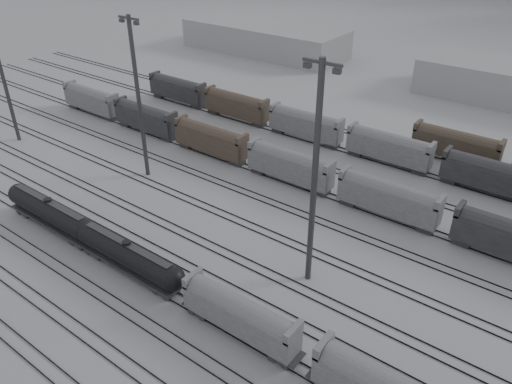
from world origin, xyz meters
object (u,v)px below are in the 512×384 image
Objects in this scene: tank_car_b at (129,255)px; hopper_car_a at (240,314)px; light_mast_a at (1,69)px; tank_car_a at (51,212)px; light_mast_c at (315,175)px.

hopper_car_a is at bearing 0.00° from tank_car_b.
light_mast_a reaches higher than tank_car_b.
tank_car_a is 0.71× the size of light_mast_a.
light_mast_c is (0.87, 12.28, 11.43)m from hopper_car_a.
tank_car_b is 0.69× the size of light_mast_a.
tank_car_a is 0.68× the size of light_mast_c.
light_mast_a is at bearing 156.78° from tank_car_a.
light_mast_a is (-47.90, 13.58, 11.32)m from tank_car_b.
light_mast_c reaches higher than light_mast_a.
light_mast_a is at bearing 178.88° from light_mast_c.
hopper_car_a is at bearing -11.73° from light_mast_a.
hopper_car_a is at bearing 0.00° from tank_car_a.
hopper_car_a is at bearing -94.05° from light_mast_c.
tank_car_b is 17.47m from hopper_car_a.
tank_car_a is at bearing 180.00° from tank_car_b.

